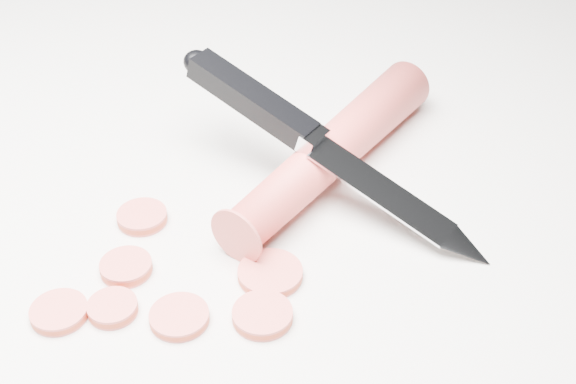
# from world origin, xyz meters

# --- Properties ---
(ground) EXTENTS (2.40, 2.40, 0.00)m
(ground) POSITION_xyz_m (0.00, 0.00, 0.00)
(ground) COLOR beige
(ground) RESTS_ON ground
(carrot) EXTENTS (0.11, 0.21, 0.03)m
(carrot) POSITION_xyz_m (0.07, 0.10, 0.02)
(carrot) COLOR red
(carrot) RESTS_ON ground
(carrot_slice_0) EXTENTS (0.03, 0.03, 0.01)m
(carrot_slice_0) POSITION_xyz_m (-0.04, -0.02, 0.00)
(carrot_slice_0) COLOR #C84942
(carrot_slice_0) RESTS_ON ground
(carrot_slice_1) EXTENTS (0.03, 0.03, 0.01)m
(carrot_slice_1) POSITION_xyz_m (-0.06, -0.06, 0.00)
(carrot_slice_1) COLOR #C84942
(carrot_slice_1) RESTS_ON ground
(carrot_slice_2) EXTENTS (0.03, 0.03, 0.01)m
(carrot_slice_2) POSITION_xyz_m (0.01, -0.05, 0.00)
(carrot_slice_2) COLOR #C84942
(carrot_slice_2) RESTS_ON ground
(carrot_slice_3) EXTENTS (0.03, 0.03, 0.01)m
(carrot_slice_3) POSITION_xyz_m (0.05, -0.04, 0.00)
(carrot_slice_3) COLOR #C84942
(carrot_slice_3) RESTS_ON ground
(carrot_slice_4) EXTENTS (0.04, 0.04, 0.01)m
(carrot_slice_4) POSITION_xyz_m (0.05, -0.01, 0.00)
(carrot_slice_4) COLOR #C84942
(carrot_slice_4) RESTS_ON ground
(carrot_slice_5) EXTENTS (0.03, 0.03, 0.01)m
(carrot_slice_5) POSITION_xyz_m (-0.04, 0.03, 0.00)
(carrot_slice_5) COLOR #C84942
(carrot_slice_5) RESTS_ON ground
(carrot_slice_6) EXTENTS (0.03, 0.03, 0.01)m
(carrot_slice_6) POSITION_xyz_m (-0.03, -0.05, 0.00)
(carrot_slice_6) COLOR #C84942
(carrot_slice_6) RESTS_ON ground
(kitchen_knife) EXTENTS (0.23, 0.11, 0.08)m
(kitchen_knife) POSITION_xyz_m (0.07, 0.08, 0.04)
(kitchen_knife) COLOR silver
(kitchen_knife) RESTS_ON ground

